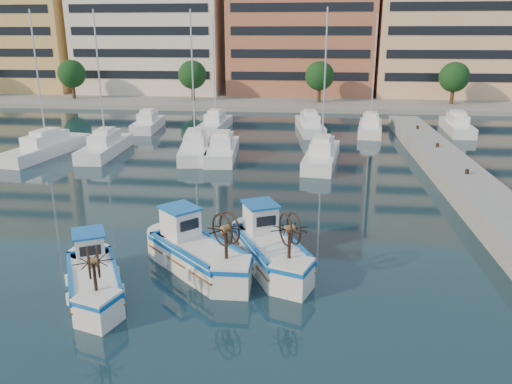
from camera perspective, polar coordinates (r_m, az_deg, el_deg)
ground at (r=20.34m, az=-3.36°, el=-10.58°), size 300.00×300.00×0.00m
quay at (r=28.91m, az=25.97°, el=-2.41°), size 3.00×60.00×1.20m
waterfront at (r=82.95m, az=11.21°, el=18.22°), size 180.00×40.00×25.60m
yacht_marina at (r=46.43m, az=-1.44°, el=6.25°), size 39.90×24.05×11.50m
fishing_boat_a at (r=20.29m, az=-18.09°, el=-9.13°), size 3.58×4.60×2.78m
fishing_boat_b at (r=21.36m, az=-6.86°, el=-6.65°), size 4.92×4.84×3.17m
fishing_boat_c at (r=21.61m, az=1.55°, el=-6.26°), size 3.91×5.20×3.13m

